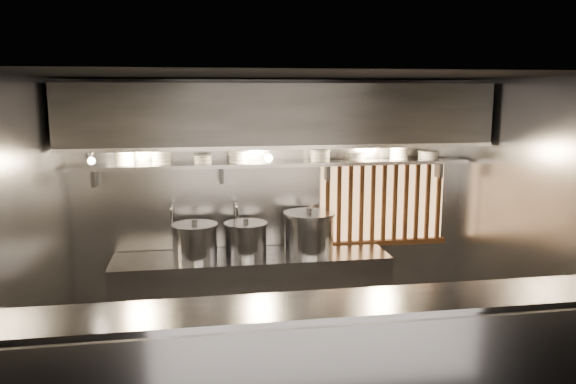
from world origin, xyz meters
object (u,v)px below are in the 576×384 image
object	(u,v)px
stock_pot_left	(195,241)
stock_pot_mid	(246,239)
stock_pot_right	(309,232)
heat_lamp	(88,155)
pendant_bulb	(268,158)

from	to	relation	value
stock_pot_left	stock_pot_mid	size ratio (longest dim) A/B	1.06
stock_pot_left	stock_pot_right	xyz separation A→B (m)	(1.26, 0.03, 0.04)
heat_lamp	pendant_bulb	world-z (taller)	heat_lamp
stock_pot_left	stock_pot_mid	bearing A→B (deg)	4.18
stock_pot_mid	heat_lamp	bearing A→B (deg)	-168.37
pendant_bulb	stock_pot_right	bearing A→B (deg)	-5.13
stock_pot_right	stock_pot_left	bearing A→B (deg)	-178.49
heat_lamp	stock_pot_left	size ratio (longest dim) A/B	0.55
pendant_bulb	heat_lamp	bearing A→B (deg)	-169.00
heat_lamp	stock_pot_left	world-z (taller)	heat_lamp
pendant_bulb	stock_pot_mid	bearing A→B (deg)	-172.77
stock_pot_mid	stock_pot_right	xyz separation A→B (m)	(0.70, -0.01, 0.04)
heat_lamp	pendant_bulb	xyz separation A→B (m)	(1.80, 0.35, -0.11)
heat_lamp	stock_pot_right	xyz separation A→B (m)	(2.24, 0.31, -0.94)
heat_lamp	pendant_bulb	size ratio (longest dim) A/B	1.87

